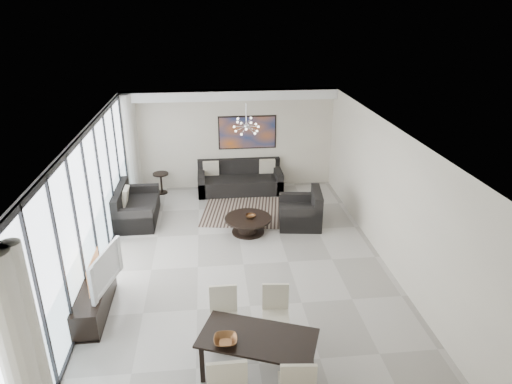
{
  "coord_description": "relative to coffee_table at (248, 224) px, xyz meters",
  "views": [
    {
      "loc": [
        -0.63,
        -8.29,
        5.14
      ],
      "look_at": [
        0.37,
        0.96,
        1.25
      ],
      "focal_mm": 32.0,
      "sensor_mm": 36.0,
      "label": 1
    }
  ],
  "objects": [
    {
      "name": "coffee_table",
      "position": [
        0.0,
        0.0,
        0.0
      ],
      "size": [
        1.12,
        1.12,
        0.39
      ],
      "color": "black",
      "rests_on": "floor"
    },
    {
      "name": "side_table",
      "position": [
        -2.26,
        2.71,
        0.2
      ],
      "size": [
        0.45,
        0.45,
        0.62
      ],
      "color": "black",
      "rests_on": "floor"
    },
    {
      "name": "dining_chair_nw",
      "position": [
        -0.73,
        -3.71,
        0.34
      ],
      "size": [
        0.45,
        0.45,
        0.97
      ],
      "color": "beige",
      "rests_on": "floor"
    },
    {
      "name": "painting",
      "position": [
        0.27,
        3.03,
        1.43
      ],
      "size": [
        1.68,
        0.04,
        0.98
      ],
      "primitive_type": "cube",
      "color": "#BB5819",
      "rests_on": "room_shell"
    },
    {
      "name": "rug",
      "position": [
        0.21,
        1.16,
        -0.22
      ],
      "size": [
        2.83,
        2.35,
        0.01
      ],
      "primitive_type": "cube",
      "rotation": [
        0.0,
        0.0,
        -0.17
      ],
      "color": "black",
      "rests_on": "floor"
    },
    {
      "name": "room_shell",
      "position": [
        0.23,
        -1.44,
        1.23
      ],
      "size": [
        6.0,
        9.0,
        2.9
      ],
      "color": "#A8A39B",
      "rests_on": "ground"
    },
    {
      "name": "window_wall",
      "position": [
        -3.09,
        -1.44,
        1.25
      ],
      "size": [
        0.37,
        8.95,
        2.9
      ],
      "color": "white",
      "rests_on": "floor"
    },
    {
      "name": "chandelier",
      "position": [
        0.07,
        1.06,
        2.13
      ],
      "size": [
        0.66,
        0.66,
        0.71
      ],
      "color": "silver",
      "rests_on": "room_shell"
    },
    {
      "name": "bowl_coffee",
      "position": [
        0.07,
        -0.01,
        0.21
      ],
      "size": [
        0.27,
        0.27,
        0.08
      ],
      "primitive_type": "imported",
      "rotation": [
        0.0,
        0.0,
        -0.12
      ],
      "color": "brown",
      "rests_on": "coffee_table"
    },
    {
      "name": "dining_chair_ne",
      "position": [
        0.11,
        -3.7,
        0.32
      ],
      "size": [
        0.47,
        0.47,
        0.94
      ],
      "color": "beige",
      "rests_on": "floor"
    },
    {
      "name": "sofa_main",
      "position": [
        0.01,
        2.63,
        0.08
      ],
      "size": [
        2.42,
        0.99,
        0.88
      ],
      "color": "black",
      "rests_on": "floor"
    },
    {
      "name": "bowl_dining",
      "position": [
        -0.74,
        -4.61,
        0.52
      ],
      "size": [
        0.35,
        0.35,
        0.08
      ],
      "primitive_type": "imported",
      "rotation": [
        0.0,
        0.0,
        -0.04
      ],
      "color": "brown",
      "rests_on": "dining_table"
    },
    {
      "name": "soffit",
      "position": [
        -0.23,
        2.86,
        2.55
      ],
      "size": [
        5.98,
        0.4,
        0.26
      ],
      "primitive_type": "cube",
      "color": "white",
      "rests_on": "room_shell"
    },
    {
      "name": "dining_chair_sw",
      "position": [
        -0.75,
        -5.31,
        0.41
      ],
      "size": [
        0.51,
        0.51,
        1.1
      ],
      "color": "beige",
      "rests_on": "floor"
    },
    {
      "name": "television",
      "position": [
        -2.83,
        -2.7,
        0.64
      ],
      "size": [
        0.42,
        1.19,
        0.69
      ],
      "primitive_type": "imported",
      "rotation": [
        0.0,
        0.0,
        1.34
      ],
      "color": "gray",
      "rests_on": "tv_console"
    },
    {
      "name": "dining_table",
      "position": [
        -0.27,
        -4.54,
        0.39
      ],
      "size": [
        1.86,
        1.38,
        0.7
      ],
      "color": "black",
      "rests_on": "floor"
    },
    {
      "name": "tv_console",
      "position": [
        -2.99,
        -2.76,
        0.04
      ],
      "size": [
        0.47,
        1.66,
        0.52
      ],
      "primitive_type": "cube",
      "color": "black",
      "rests_on": "floor"
    },
    {
      "name": "loveseat",
      "position": [
        -2.78,
        1.0,
        0.08
      ],
      "size": [
        0.99,
        1.75,
        0.88
      ],
      "color": "black",
      "rests_on": "floor"
    },
    {
      "name": "armchair",
      "position": [
        1.37,
        0.3,
        0.08
      ],
      "size": [
        1.14,
        1.19,
        0.9
      ],
      "color": "black",
      "rests_on": "floor"
    }
  ]
}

